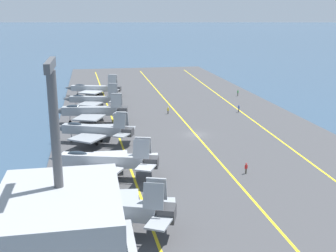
% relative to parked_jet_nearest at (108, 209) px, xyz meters
% --- Properties ---
extents(ground_plane, '(2000.00, 2000.00, 0.00)m').
position_rel_parked_jet_nearest_xyz_m(ground_plane, '(35.47, -18.74, -3.19)').
color(ground_plane, '#334C66').
extents(carrier_deck, '(209.59, 54.66, 0.40)m').
position_rel_parked_jet_nearest_xyz_m(carrier_deck, '(35.47, -18.74, -2.99)').
color(carrier_deck, '#424244').
rests_on(carrier_deck, ground).
extents(deck_stripe_foul_line, '(188.51, 7.45, 0.01)m').
position_rel_parked_jet_nearest_xyz_m(deck_stripe_foul_line, '(35.47, -33.77, -2.79)').
color(deck_stripe_foul_line, yellow).
rests_on(deck_stripe_foul_line, carrier_deck).
extents(deck_stripe_centerline, '(188.63, 0.36, 0.01)m').
position_rel_parked_jet_nearest_xyz_m(deck_stripe_centerline, '(35.47, -18.74, -2.79)').
color(deck_stripe_centerline, yellow).
rests_on(deck_stripe_centerline, carrier_deck).
extents(deck_stripe_edge_line, '(188.54, 6.59, 0.01)m').
position_rel_parked_jet_nearest_xyz_m(deck_stripe_edge_line, '(35.47, -3.71, -2.79)').
color(deck_stripe_edge_line, yellow).
rests_on(deck_stripe_edge_line, carrier_deck).
extents(parked_jet_nearest, '(13.45, 15.61, 6.51)m').
position_rel_parked_jet_nearest_xyz_m(parked_jet_nearest, '(0.00, 0.00, 0.00)').
color(parked_jet_nearest, '#93999E').
rests_on(parked_jet_nearest, carrier_deck).
extents(parked_jet_second, '(12.08, 16.47, 6.19)m').
position_rel_parked_jet_nearest_xyz_m(parked_jet_second, '(16.14, -0.29, -0.13)').
color(parked_jet_second, '#A8AAAF').
rests_on(parked_jet_second, carrier_deck).
extents(parked_jet_third, '(12.43, 15.46, 6.12)m').
position_rel_parked_jet_nearest_xyz_m(parked_jet_third, '(33.15, 0.98, -0.20)').
color(parked_jet_third, gray).
rests_on(parked_jet_third, carrier_deck).
extents(parked_jet_fourth, '(13.87, 16.28, 6.46)m').
position_rel_parked_jet_nearest_xyz_m(parked_jet_fourth, '(48.35, 1.38, -0.08)').
color(parked_jet_fourth, gray).
rests_on(parked_jet_fourth, carrier_deck).
extents(parked_jet_fifth, '(11.96, 15.15, 6.28)m').
position_rel_parked_jet_nearest_xyz_m(parked_jet_fifth, '(63.36, 0.75, -0.53)').
color(parked_jet_fifth, gray).
rests_on(parked_jet_fifth, carrier_deck).
extents(parked_jet_sixth, '(12.27, 16.59, 6.30)m').
position_rel_parked_jet_nearest_xyz_m(parked_jet_sixth, '(79.12, 0.41, -0.52)').
color(parked_jet_sixth, '#9EA3A8').
rests_on(parked_jet_sixth, carrier_deck).
extents(crew_blue_vest, '(0.39, 0.28, 1.78)m').
position_rel_parked_jet_nearest_xyz_m(crew_blue_vest, '(52.34, -33.65, -1.81)').
color(crew_blue_vest, '#4C473D').
rests_on(crew_blue_vest, carrier_deck).
extents(crew_red_vest, '(0.41, 0.46, 1.68)m').
position_rel_parked_jet_nearest_xyz_m(crew_red_vest, '(13.88, -21.11, -1.87)').
color(crew_red_vest, '#4C473D').
rests_on(crew_red_vest, carrier_deck).
extents(crew_yellow_vest, '(0.38, 0.45, 1.73)m').
position_rel_parked_jet_nearest_xyz_m(crew_yellow_vest, '(53.71, -16.51, -1.84)').
color(crew_yellow_vest, '#383328').
rests_on(crew_yellow_vest, carrier_deck).
extents(crew_green_vest, '(0.46, 0.44, 1.80)m').
position_rel_parked_jet_nearest_xyz_m(crew_green_vest, '(71.86, -40.33, -1.80)').
color(crew_green_vest, '#4C473D').
rests_on(crew_green_vest, carrier_deck).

